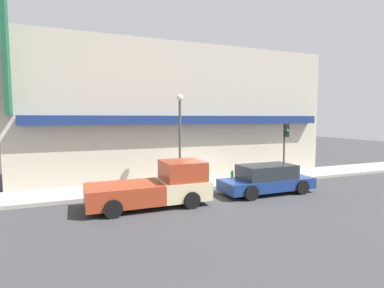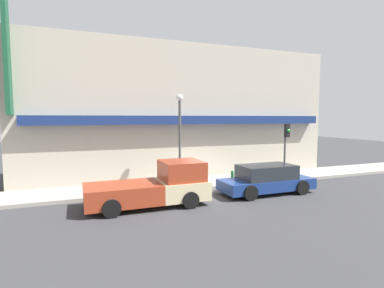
# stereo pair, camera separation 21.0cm
# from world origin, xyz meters

# --- Properties ---
(ground_plane) EXTENTS (80.00, 80.00, 0.00)m
(ground_plane) POSITION_xyz_m (0.00, 0.00, 0.00)
(ground_plane) COLOR #38383A
(sidewalk) EXTENTS (36.00, 2.75, 0.17)m
(sidewalk) POSITION_xyz_m (0.00, 1.38, 0.08)
(sidewalk) COLOR #9E998E
(sidewalk) RESTS_ON ground
(building) EXTENTS (19.80, 3.80, 11.17)m
(building) POSITION_xyz_m (-0.02, 4.23, 4.15)
(building) COLOR #BCB29E
(building) RESTS_ON ground
(pickup_truck) EXTENTS (5.20, 2.24, 1.89)m
(pickup_truck) POSITION_xyz_m (-3.33, -1.68, 0.82)
(pickup_truck) COLOR beige
(pickup_truck) RESTS_ON ground
(parked_car) EXTENTS (4.80, 2.00, 1.44)m
(parked_car) POSITION_xyz_m (2.39, -1.68, 0.71)
(parked_car) COLOR navy
(parked_car) RESTS_ON ground
(fire_hydrant) EXTENTS (0.17, 0.17, 0.71)m
(fire_hydrant) POSITION_xyz_m (1.60, 0.41, 0.52)
(fire_hydrant) COLOR #196633
(fire_hydrant) RESTS_ON sidewalk
(street_lamp) EXTENTS (0.36, 0.36, 4.88)m
(street_lamp) POSITION_xyz_m (-1.34, 0.87, 3.27)
(street_lamp) COLOR #4C4C4C
(street_lamp) RESTS_ON sidewalk
(traffic_light) EXTENTS (0.28, 0.42, 3.28)m
(traffic_light) POSITION_xyz_m (5.27, 0.49, 2.44)
(traffic_light) COLOR #4C4C4C
(traffic_light) RESTS_ON sidewalk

